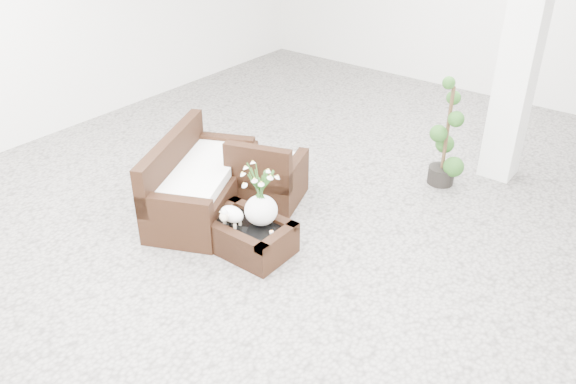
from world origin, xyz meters
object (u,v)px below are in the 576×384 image
Objects in this scene: coffee_table at (248,237)px; armchair at (268,168)px; topiary at (447,133)px; loveseat at (201,176)px.

armchair reaches higher than coffee_table.
topiary is (0.97, 2.57, 0.52)m from coffee_table.
loveseat is 1.23× the size of topiary.
armchair is at bearing 118.02° from coffee_table.
armchair is at bearing -58.11° from loveseat.
coffee_table is 2.79m from topiary.
armchair is 2.21m from topiary.
topiary is (1.47, 1.63, 0.27)m from armchair.
coffee_table is 1.09m from armchair.
coffee_table is 1.08× the size of armchair.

